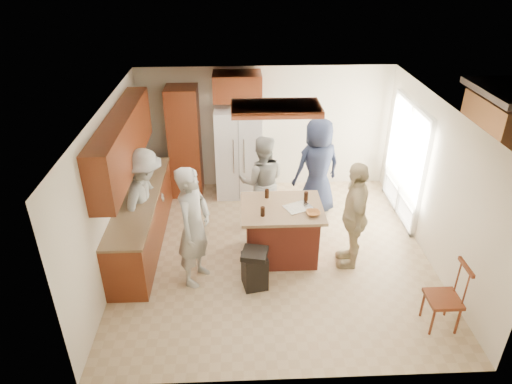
{
  "coord_description": "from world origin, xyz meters",
  "views": [
    {
      "loc": [
        -0.57,
        -6.15,
        4.57
      ],
      "look_at": [
        -0.3,
        0.03,
        1.15
      ],
      "focal_mm": 32.0,
      "sensor_mm": 36.0,
      "label": 1
    }
  ],
  "objects_px": {
    "refrigerator": "(239,152)",
    "kitchen_island": "(281,231)",
    "person_behind_right": "(317,167)",
    "spindle_chair": "(445,299)",
    "person_front_left": "(194,227)",
    "person_behind_left": "(262,182)",
    "person_counter": "(146,201)",
    "trash_bin": "(255,268)",
    "person_side_right": "(354,215)"
  },
  "relations": [
    {
      "from": "kitchen_island",
      "to": "person_side_right",
      "type": "bearing_deg",
      "value": -11.52
    },
    {
      "from": "refrigerator",
      "to": "spindle_chair",
      "type": "xyz_separation_m",
      "value": [
        2.66,
        -3.83,
        -0.45
      ]
    },
    {
      "from": "person_counter",
      "to": "trash_bin",
      "type": "height_order",
      "value": "person_counter"
    },
    {
      "from": "person_counter",
      "to": "person_behind_right",
      "type": "bearing_deg",
      "value": -57.64
    },
    {
      "from": "person_behind_left",
      "to": "person_counter",
      "type": "xyz_separation_m",
      "value": [
        -1.91,
        -0.63,
        0.03
      ]
    },
    {
      "from": "kitchen_island",
      "to": "trash_bin",
      "type": "height_order",
      "value": "kitchen_island"
    },
    {
      "from": "person_behind_left",
      "to": "kitchen_island",
      "type": "bearing_deg",
      "value": 105.66
    },
    {
      "from": "person_side_right",
      "to": "trash_bin",
      "type": "height_order",
      "value": "person_side_right"
    },
    {
      "from": "person_behind_left",
      "to": "person_counter",
      "type": "distance_m",
      "value": 2.02
    },
    {
      "from": "refrigerator",
      "to": "trash_bin",
      "type": "relative_size",
      "value": 2.86
    },
    {
      "from": "person_side_right",
      "to": "person_counter",
      "type": "height_order",
      "value": "person_counter"
    },
    {
      "from": "trash_bin",
      "to": "person_front_left",
      "type": "bearing_deg",
      "value": 166.73
    },
    {
      "from": "person_side_right",
      "to": "spindle_chair",
      "type": "distance_m",
      "value": 1.75
    },
    {
      "from": "refrigerator",
      "to": "person_side_right",
      "type": "bearing_deg",
      "value": -54.13
    },
    {
      "from": "kitchen_island",
      "to": "trash_bin",
      "type": "bearing_deg",
      "value": -121.81
    },
    {
      "from": "person_behind_right",
      "to": "person_counter",
      "type": "xyz_separation_m",
      "value": [
        -2.95,
        -1.03,
        -0.05
      ]
    },
    {
      "from": "person_side_right",
      "to": "refrigerator",
      "type": "xyz_separation_m",
      "value": [
        -1.74,
        2.41,
        0.01
      ]
    },
    {
      "from": "kitchen_island",
      "to": "trash_bin",
      "type": "relative_size",
      "value": 2.03
    },
    {
      "from": "person_behind_left",
      "to": "person_behind_right",
      "type": "height_order",
      "value": "person_behind_right"
    },
    {
      "from": "person_behind_right",
      "to": "spindle_chair",
      "type": "relative_size",
      "value": 1.87
    },
    {
      "from": "person_behind_left",
      "to": "person_behind_right",
      "type": "relative_size",
      "value": 0.92
    },
    {
      "from": "person_side_right",
      "to": "spindle_chair",
      "type": "height_order",
      "value": "person_side_right"
    },
    {
      "from": "person_side_right",
      "to": "person_counter",
      "type": "bearing_deg",
      "value": -91.86
    },
    {
      "from": "person_front_left",
      "to": "refrigerator",
      "type": "xyz_separation_m",
      "value": [
        0.68,
        2.72,
        -0.05
      ]
    },
    {
      "from": "refrigerator",
      "to": "trash_bin",
      "type": "height_order",
      "value": "refrigerator"
    },
    {
      "from": "person_behind_right",
      "to": "refrigerator",
      "type": "relative_size",
      "value": 1.04
    },
    {
      "from": "person_behind_right",
      "to": "person_counter",
      "type": "relative_size",
      "value": 1.05
    },
    {
      "from": "person_side_right",
      "to": "refrigerator",
      "type": "height_order",
      "value": "refrigerator"
    },
    {
      "from": "person_counter",
      "to": "kitchen_island",
      "type": "distance_m",
      "value": 2.24
    },
    {
      "from": "person_front_left",
      "to": "person_side_right",
      "type": "xyz_separation_m",
      "value": [
        2.42,
        0.31,
        -0.06
      ]
    },
    {
      "from": "kitchen_island",
      "to": "spindle_chair",
      "type": "relative_size",
      "value": 1.29
    },
    {
      "from": "person_behind_right",
      "to": "person_side_right",
      "type": "height_order",
      "value": "person_behind_right"
    },
    {
      "from": "person_front_left",
      "to": "person_counter",
      "type": "height_order",
      "value": "person_front_left"
    },
    {
      "from": "person_behind_right",
      "to": "kitchen_island",
      "type": "height_order",
      "value": "person_behind_right"
    },
    {
      "from": "person_behind_left",
      "to": "refrigerator",
      "type": "height_order",
      "value": "refrigerator"
    },
    {
      "from": "person_counter",
      "to": "kitchen_island",
      "type": "bearing_deg",
      "value": -86.34
    },
    {
      "from": "person_behind_right",
      "to": "kitchen_island",
      "type": "bearing_deg",
      "value": 40.01
    },
    {
      "from": "trash_bin",
      "to": "spindle_chair",
      "type": "bearing_deg",
      "value": -20.28
    },
    {
      "from": "person_front_left",
      "to": "person_behind_right",
      "type": "height_order",
      "value": "person_front_left"
    },
    {
      "from": "person_behind_left",
      "to": "person_counter",
      "type": "relative_size",
      "value": 0.96
    },
    {
      "from": "person_behind_right",
      "to": "person_front_left",
      "type": "bearing_deg",
      "value": 21.74
    },
    {
      "from": "person_behind_left",
      "to": "spindle_chair",
      "type": "distance_m",
      "value": 3.5
    },
    {
      "from": "person_behind_right",
      "to": "kitchen_island",
      "type": "xyz_separation_m",
      "value": [
        -0.79,
        -1.39,
        -0.46
      ]
    },
    {
      "from": "person_side_right",
      "to": "kitchen_island",
      "type": "distance_m",
      "value": 1.19
    },
    {
      "from": "person_behind_left",
      "to": "person_side_right",
      "type": "bearing_deg",
      "value": 139.15
    },
    {
      "from": "person_counter",
      "to": "spindle_chair",
      "type": "relative_size",
      "value": 1.78
    },
    {
      "from": "refrigerator",
      "to": "kitchen_island",
      "type": "relative_size",
      "value": 1.41
    },
    {
      "from": "person_behind_left",
      "to": "spindle_chair",
      "type": "bearing_deg",
      "value": 131.91
    },
    {
      "from": "person_counter",
      "to": "kitchen_island",
      "type": "relative_size",
      "value": 1.39
    },
    {
      "from": "person_behind_right",
      "to": "refrigerator",
      "type": "bearing_deg",
      "value": -49.44
    }
  ]
}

